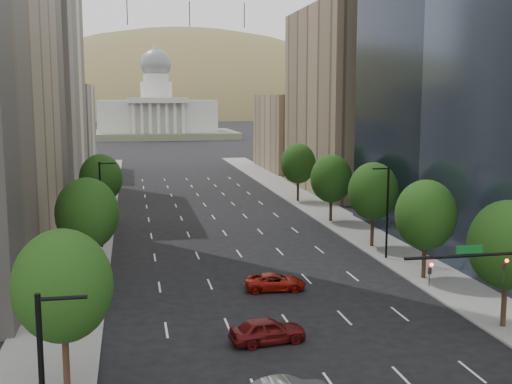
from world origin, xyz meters
TOP-DOWN VIEW (x-y plane):
  - sidewalk_left at (-15.50, 60.00)m, footprint 6.00×200.00m
  - sidewalk_right at (15.50, 60.00)m, footprint 6.00×200.00m
  - midrise_cream_left at (-25.00, 103.00)m, footprint 14.00×30.00m
  - filler_left at (-25.00, 136.00)m, footprint 14.00×26.00m
  - parking_tan_right at (25.00, 100.00)m, footprint 14.00×30.00m
  - filler_right at (25.00, 133.00)m, footprint 14.00×26.00m
  - tree_right_1 at (14.00, 36.00)m, footprint 5.20×5.20m
  - tree_right_2 at (14.00, 48.00)m, footprint 5.20×5.20m
  - tree_right_3 at (14.00, 60.00)m, footprint 5.20×5.20m
  - tree_right_4 at (14.00, 74.00)m, footprint 5.20×5.20m
  - tree_right_5 at (14.00, 90.00)m, footprint 5.20×5.20m
  - tree_left_0 at (-14.00, 32.00)m, footprint 5.20×5.20m
  - tree_left_1 at (-14.00, 52.00)m, footprint 5.20×5.20m
  - tree_left_2 at (-14.00, 78.00)m, footprint 5.20×5.20m
  - streetlight_rn at (13.44, 55.00)m, footprint 1.70×0.20m
  - streetlight_ln at (-13.44, 65.00)m, footprint 1.70×0.20m
  - traffic_signal at (10.53, 30.00)m, footprint 9.12×0.40m
  - capitol at (0.00, 249.71)m, footprint 60.00×40.00m
  - foothills at (34.67, 599.39)m, footprint 720.00×413.00m
  - car_maroon at (-2.15, 36.48)m, footprint 5.07×2.57m
  - car_red_far at (0.83, 47.37)m, footprint 5.08×2.65m

SIDE VIEW (x-z plane):
  - foothills at x=34.67m, z-range -169.28..93.72m
  - sidewalk_left at x=-15.50m, z-range 0.00..0.15m
  - sidewalk_right at x=15.50m, z-range 0.00..0.15m
  - car_red_far at x=0.83m, z-range 0.00..1.37m
  - car_maroon at x=-2.15m, z-range 0.00..1.66m
  - streetlight_rn at x=13.44m, z-range 0.34..9.34m
  - streetlight_ln at x=-13.44m, z-range 0.34..9.34m
  - traffic_signal at x=10.53m, z-range 1.49..8.86m
  - tree_right_4 at x=14.00m, z-range 1.23..9.69m
  - tree_right_2 at x=14.00m, z-range 1.30..9.91m
  - tree_left_2 at x=-14.00m, z-range 1.34..10.02m
  - tree_right_1 at x=14.00m, z-range 1.37..10.12m
  - tree_right_5 at x=14.00m, z-range 1.37..10.12m
  - tree_left_0 at x=-14.00m, z-range 1.37..10.12m
  - tree_right_3 at x=14.00m, z-range 1.44..10.34m
  - tree_left_1 at x=-14.00m, z-range 1.48..10.45m
  - filler_right at x=25.00m, z-range 0.00..16.00m
  - capitol at x=0.00m, z-range -9.02..26.18m
  - filler_left at x=-25.00m, z-range 0.00..18.00m
  - parking_tan_right at x=25.00m, z-range 0.00..30.00m
  - midrise_cream_left at x=-25.00m, z-range 0.00..35.00m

